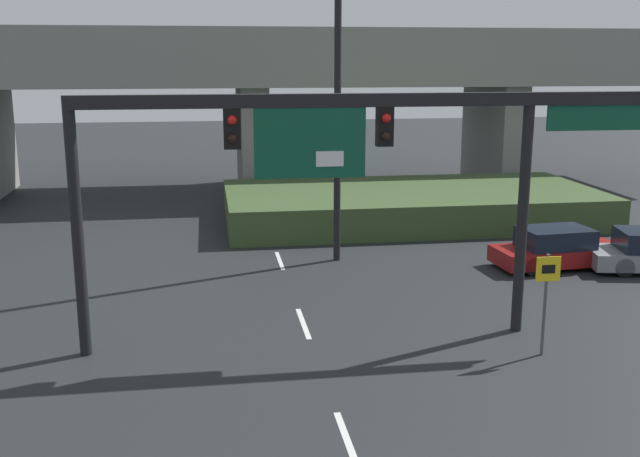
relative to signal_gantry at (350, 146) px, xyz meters
The scene contains 6 objects.
lane_markings 6.85m from the signal_gantry, 102.14° to the left, with size 0.14×34.90×0.01m.
signal_gantry is the anchor object (origin of this frame).
speed_limit_sign 5.80m from the signal_gantry, 21.00° to the right, with size 0.60×0.11×2.53m.
overpass_bridge 22.70m from the signal_gantry, 92.51° to the left, with size 48.04×8.16×8.48m.
grass_embankment 15.48m from the signal_gantry, 68.58° to the left, with size 16.24×7.91×1.37m.
parked_sedan_near_right 10.96m from the signal_gantry, 33.95° to the left, with size 4.62×2.14×1.38m.
Camera 1 is at (-2.44, -6.56, 7.04)m, focal length 42.00 mm.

